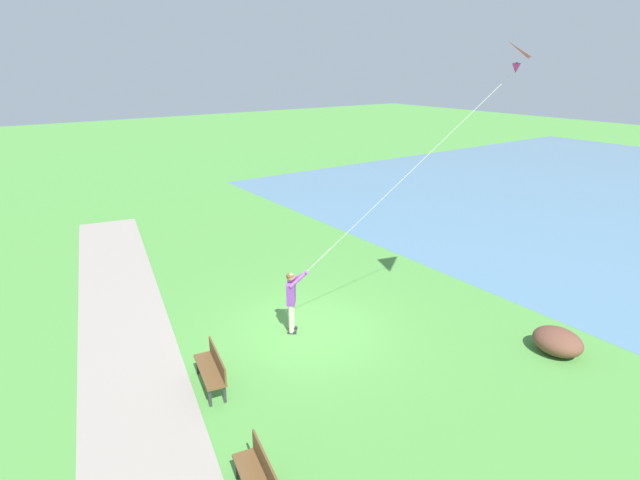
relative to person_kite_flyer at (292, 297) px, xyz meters
name	(u,v)px	position (x,y,z in m)	size (l,w,h in m)	color
ground_plane	(306,331)	(-0.32, 0.20, -1.05)	(120.00, 120.00, 0.00)	#4C8E3D
walkway_path	(145,452)	(4.74, 2.20, -1.04)	(2.40, 32.00, 0.02)	gray
person_kite_flyer	(292,297)	(0.00, 0.00, 0.00)	(0.61, 0.56, 1.83)	#232328
flying_kite	(505,61)	(-3.96, 2.99, 5.99)	(4.30, 3.31, 5.61)	red
park_bench_near_walkway	(213,367)	(2.80, 1.05, -0.54)	(0.72, 1.56, 0.88)	brown
park_bench_far_walkway	(261,478)	(3.49, 4.49, -0.54)	(0.72, 1.56, 0.88)	brown
lakeside_shrub	(558,341)	(-4.90, 4.83, -0.72)	(1.06, 1.25, 0.65)	brown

